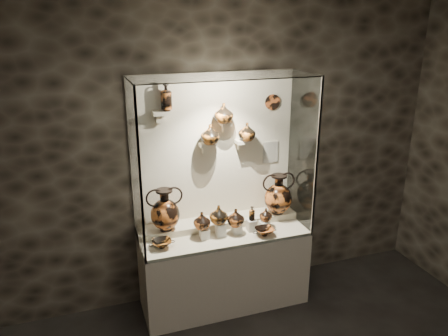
# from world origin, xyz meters

# --- Properties ---
(wall_back) EXTENTS (5.00, 0.02, 3.20)m
(wall_back) POSITION_xyz_m (0.00, 2.50, 1.60)
(wall_back) COLOR black
(wall_back) RESTS_ON ground
(plinth) EXTENTS (1.70, 0.60, 0.80)m
(plinth) POSITION_xyz_m (0.00, 2.18, 0.40)
(plinth) COLOR beige
(plinth) RESTS_ON floor
(front_tier) EXTENTS (1.68, 0.58, 0.03)m
(front_tier) POSITION_xyz_m (0.00, 2.18, 0.82)
(front_tier) COLOR beige
(front_tier) RESTS_ON plinth
(rear_tier) EXTENTS (1.70, 0.25, 0.10)m
(rear_tier) POSITION_xyz_m (0.00, 2.35, 0.85)
(rear_tier) COLOR beige
(rear_tier) RESTS_ON plinth
(back_panel) EXTENTS (1.70, 0.03, 1.60)m
(back_panel) POSITION_xyz_m (0.00, 2.50, 1.60)
(back_panel) COLOR beige
(back_panel) RESTS_ON plinth
(glass_front) EXTENTS (1.70, 0.01, 1.60)m
(glass_front) POSITION_xyz_m (0.00, 1.88, 1.60)
(glass_front) COLOR white
(glass_front) RESTS_ON plinth
(glass_left) EXTENTS (0.01, 0.60, 1.60)m
(glass_left) POSITION_xyz_m (-0.85, 2.18, 1.60)
(glass_left) COLOR white
(glass_left) RESTS_ON plinth
(glass_right) EXTENTS (0.01, 0.60, 1.60)m
(glass_right) POSITION_xyz_m (0.85, 2.18, 1.60)
(glass_right) COLOR white
(glass_right) RESTS_ON plinth
(glass_top) EXTENTS (1.70, 0.60, 0.01)m
(glass_top) POSITION_xyz_m (0.00, 2.18, 2.40)
(glass_top) COLOR white
(glass_top) RESTS_ON back_panel
(frame_post_left) EXTENTS (0.02, 0.02, 1.60)m
(frame_post_left) POSITION_xyz_m (-0.84, 1.89, 1.60)
(frame_post_left) COLOR gray
(frame_post_left) RESTS_ON plinth
(frame_post_right) EXTENTS (0.02, 0.02, 1.60)m
(frame_post_right) POSITION_xyz_m (0.84, 1.89, 1.60)
(frame_post_right) COLOR gray
(frame_post_right) RESTS_ON plinth
(pedestal_a) EXTENTS (0.09, 0.09, 0.10)m
(pedestal_a) POSITION_xyz_m (-0.22, 2.13, 0.88)
(pedestal_a) COLOR silver
(pedestal_a) RESTS_ON front_tier
(pedestal_b) EXTENTS (0.09, 0.09, 0.13)m
(pedestal_b) POSITION_xyz_m (-0.05, 2.13, 0.90)
(pedestal_b) COLOR silver
(pedestal_b) RESTS_ON front_tier
(pedestal_c) EXTENTS (0.09, 0.09, 0.09)m
(pedestal_c) POSITION_xyz_m (0.12, 2.13, 0.88)
(pedestal_c) COLOR silver
(pedestal_c) RESTS_ON front_tier
(pedestal_d) EXTENTS (0.09, 0.09, 0.12)m
(pedestal_d) POSITION_xyz_m (0.28, 2.13, 0.89)
(pedestal_d) COLOR silver
(pedestal_d) RESTS_ON front_tier
(pedestal_e) EXTENTS (0.09, 0.09, 0.08)m
(pedestal_e) POSITION_xyz_m (0.42, 2.13, 0.87)
(pedestal_e) COLOR silver
(pedestal_e) RESTS_ON front_tier
(bracket_ul) EXTENTS (0.14, 0.12, 0.04)m
(bracket_ul) POSITION_xyz_m (-0.55, 2.42, 2.05)
(bracket_ul) COLOR beige
(bracket_ul) RESTS_ON back_panel
(bracket_ca) EXTENTS (0.14, 0.12, 0.04)m
(bracket_ca) POSITION_xyz_m (-0.10, 2.42, 1.70)
(bracket_ca) COLOR beige
(bracket_ca) RESTS_ON back_panel
(bracket_cb) EXTENTS (0.10, 0.12, 0.04)m
(bracket_cb) POSITION_xyz_m (0.10, 2.42, 1.90)
(bracket_cb) COLOR beige
(bracket_cb) RESTS_ON back_panel
(bracket_cc) EXTENTS (0.14, 0.12, 0.04)m
(bracket_cc) POSITION_xyz_m (0.28, 2.42, 1.70)
(bracket_cc) COLOR beige
(bracket_cc) RESTS_ON back_panel
(amphora_left) EXTENTS (0.36, 0.36, 0.43)m
(amphora_left) POSITION_xyz_m (-0.57, 2.30, 1.12)
(amphora_left) COLOR #BD5D24
(amphora_left) RESTS_ON rear_tier
(amphora_right) EXTENTS (0.46, 0.46, 0.44)m
(amphora_right) POSITION_xyz_m (0.65, 2.29, 1.12)
(amphora_right) COLOR #BD5D24
(amphora_right) RESTS_ON rear_tier
(jug_a) EXTENTS (0.21, 0.21, 0.18)m
(jug_a) POSITION_xyz_m (-0.24, 2.15, 1.02)
(jug_a) COLOR #BD5D24
(jug_a) RESTS_ON pedestal_a
(jug_b) EXTENTS (0.22, 0.22, 0.19)m
(jug_b) POSITION_xyz_m (-0.07, 2.15, 1.06)
(jug_b) COLOR #BF6821
(jug_b) RESTS_ON pedestal_b
(jug_c) EXTENTS (0.19, 0.19, 0.18)m
(jug_c) POSITION_xyz_m (0.10, 2.11, 1.01)
(jug_c) COLOR #BD5D24
(jug_c) RESTS_ON pedestal_c
(jug_e) EXTENTS (0.16, 0.16, 0.14)m
(jug_e) POSITION_xyz_m (0.44, 2.15, 0.98)
(jug_e) COLOR #BD5D24
(jug_e) RESTS_ON pedestal_e
(lekythos_small) EXTENTS (0.09, 0.09, 0.17)m
(lekythos_small) POSITION_xyz_m (0.28, 2.13, 1.03)
(lekythos_small) COLOR #BF6821
(lekythos_small) RESTS_ON pedestal_d
(kylix_left) EXTENTS (0.28, 0.26, 0.10)m
(kylix_left) POSITION_xyz_m (-0.66, 2.08, 0.88)
(kylix_left) COLOR #BF6821
(kylix_left) RESTS_ON front_tier
(kylix_right) EXTENTS (0.25, 0.21, 0.10)m
(kylix_right) POSITION_xyz_m (0.36, 1.99, 0.88)
(kylix_right) COLOR #BD5D24
(kylix_right) RESTS_ON front_tier
(lekythos_tall) EXTENTS (0.14, 0.14, 0.28)m
(lekythos_tall) POSITION_xyz_m (-0.49, 2.41, 2.21)
(lekythos_tall) COLOR #BD5D24
(lekythos_tall) RESTS_ON bracket_ul
(ovoid_vase_a) EXTENTS (0.19, 0.19, 0.20)m
(ovoid_vase_a) POSITION_xyz_m (-0.08, 2.38, 1.82)
(ovoid_vase_a) COLOR #BF6821
(ovoid_vase_a) RESTS_ON bracket_ca
(ovoid_vase_b) EXTENTS (0.20, 0.20, 0.20)m
(ovoid_vase_b) POSITION_xyz_m (0.07, 2.38, 2.02)
(ovoid_vase_b) COLOR #BF6821
(ovoid_vase_b) RESTS_ON bracket_cb
(ovoid_vase_c) EXTENTS (0.22, 0.22, 0.18)m
(ovoid_vase_c) POSITION_xyz_m (0.31, 2.38, 1.81)
(ovoid_vase_c) COLOR #BF6821
(ovoid_vase_c) RESTS_ON bracket_cc
(wall_plate) EXTENTS (0.16, 0.02, 0.16)m
(wall_plate) POSITION_xyz_m (0.63, 2.47, 2.07)
(wall_plate) COLOR #BB5524
(wall_plate) RESTS_ON back_panel
(info_placard) EXTENTS (0.17, 0.01, 0.23)m
(info_placard) POSITION_xyz_m (0.63, 2.47, 1.54)
(info_placard) COLOR beige
(info_placard) RESTS_ON back_panel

